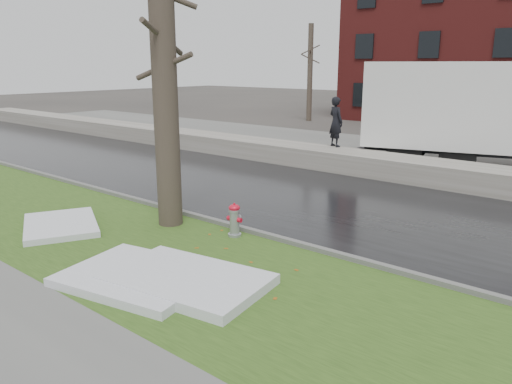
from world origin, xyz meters
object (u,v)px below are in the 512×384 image
Objects in this scene: fire_hydrant at (235,218)px; tree at (164,70)px; worker at (336,122)px; box_truck at (490,114)px.

tree is at bearing -176.32° from fire_hydrant.
tree reaches higher than fire_hydrant.
worker is at bearing 95.06° from tree.
tree reaches higher than worker.
box_truck is (2.18, 11.32, 1.63)m from fire_hydrant.
tree is 0.61× the size of box_truck.
box_truck is 6.23× the size of worker.
box_truck reaches higher than worker.
worker is (-2.62, 8.69, 1.25)m from fire_hydrant.
fire_hydrant is 0.07× the size of box_truck.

